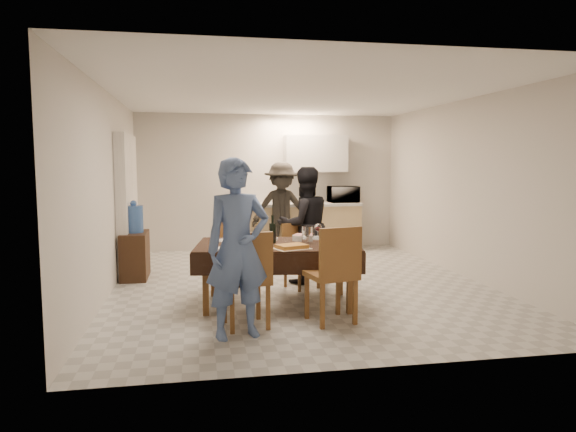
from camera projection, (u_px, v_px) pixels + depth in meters
The scene contains 33 objects.
floor at pixel (299, 284), 7.15m from camera, with size 5.00×6.00×0.02m, color #B6B6B1.
ceiling at pixel (299, 94), 6.88m from camera, with size 5.00×6.00×0.02m, color white.
wall_back at pixel (268, 182), 9.95m from camera, with size 5.00×0.02×2.60m, color beige.
wall_front at pixel (373, 211), 4.08m from camera, with size 5.00×0.02×2.60m, color beige.
wall_left at pixel (108, 192), 6.58m from camera, with size 0.02×6.00×2.60m, color beige.
wall_right at pixel (467, 189), 7.46m from camera, with size 0.02×6.00×2.60m, color beige.
stub_partition at pixel (127, 204), 7.79m from camera, with size 0.15×1.40×2.10m, color silver.
kitchen_base_cabinet at pixel (302, 228), 9.84m from camera, with size 2.20×0.60×0.86m, color tan.
kitchen_worktop at pixel (302, 204), 9.79m from camera, with size 2.24×0.64×0.05m, color #B9B9B4.
upper_cabinet at pixel (316, 154), 9.88m from camera, with size 1.20×0.34×0.70m, color silver.
dining_table at pixel (277, 246), 6.04m from camera, with size 2.01×1.34×0.73m.
chair_near_left at pixel (246, 270), 5.14m from camera, with size 0.52×0.52×0.54m.
chair_near_right at pixel (333, 265), 5.29m from camera, with size 0.56×0.56×0.56m.
chair_far_left at pixel (235, 249), 6.62m from camera, with size 0.44×0.44×0.50m.
chair_far_right at pixel (303, 250), 6.79m from camera, with size 0.52×0.54×0.47m.
console at pixel (135, 255), 7.47m from camera, with size 0.36×0.73×0.67m, color #321D10.
water_jug at pixel (134, 219), 7.41m from camera, with size 0.26×0.26×0.39m, color #3C68B7.
wine_bottle at pixel (273, 229), 6.06m from camera, with size 0.08×0.08×0.33m, color black, non-canonical shape.
water_pitcher at pixel (307, 235), 6.04m from camera, with size 0.13×0.13×0.20m, color white.
savoury_tart at pixel (292, 247), 5.68m from camera, with size 0.38×0.28×0.05m, color #B98C36.
salad_bowl at pixel (299, 238), 6.26m from camera, with size 0.17×0.17×0.07m, color silver.
mushroom_dish at pixel (270, 239), 6.30m from camera, with size 0.18×0.18×0.03m, color silver.
wine_glass_a at pixel (232, 241), 5.68m from camera, with size 0.08×0.08×0.18m, color white, non-canonical shape.
wine_glass_b at pixel (318, 231), 6.36m from camera, with size 0.09×0.09×0.20m, color white, non-canonical shape.
wine_glass_c at pixel (257, 233), 6.28m from camera, with size 0.08×0.08×0.19m, color white, non-canonical shape.
plate_near_left at pixel (228, 249), 5.63m from camera, with size 0.28×0.28×0.02m, color silver.
plate_near_right at pixel (333, 246), 5.85m from camera, with size 0.26×0.26×0.02m, color silver.
plate_far_left at pixel (225, 241), 6.22m from camera, with size 0.25×0.25×0.01m, color silver.
plate_far_right at pixel (321, 238), 6.43m from camera, with size 0.28×0.28×0.02m, color silver.
microwave at pixel (343, 194), 9.92m from camera, with size 0.56×0.38×0.31m, color silver.
person_near at pixel (238, 248), 4.90m from camera, with size 0.63×0.41×1.73m, color #4E689C.
person_far at pixel (305, 225), 7.15m from camera, with size 0.79×0.61×1.62m, color black.
person_kitchen at pixel (282, 209), 9.27m from camera, with size 1.09×0.62×1.68m, color black.
Camera 1 is at (-1.39, -6.88, 1.69)m, focal length 32.00 mm.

